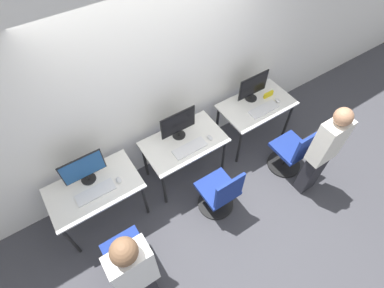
% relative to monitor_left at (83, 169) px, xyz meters
% --- Properties ---
extents(ground_plane, '(20.00, 20.00, 0.00)m').
position_rel_monitor_left_xyz_m(ground_plane, '(1.22, -0.45, -0.94)').
color(ground_plane, '#3D3D42').
extents(wall_back, '(12.00, 0.05, 2.80)m').
position_rel_monitor_left_xyz_m(wall_back, '(1.22, 0.30, 0.46)').
color(wall_back, silver).
rests_on(wall_back, ground_plane).
extents(desk_left, '(1.05, 0.63, 0.72)m').
position_rel_monitor_left_xyz_m(desk_left, '(0.00, -0.14, -0.31)').
color(desk_left, silver).
rests_on(desk_left, ground_plane).
extents(monitor_left, '(0.49, 0.17, 0.41)m').
position_rel_monitor_left_xyz_m(monitor_left, '(0.00, 0.00, 0.00)').
color(monitor_left, black).
rests_on(monitor_left, desk_left).
extents(keyboard_left, '(0.44, 0.16, 0.02)m').
position_rel_monitor_left_xyz_m(keyboard_left, '(-0.00, -0.21, -0.21)').
color(keyboard_left, silver).
rests_on(keyboard_left, desk_left).
extents(mouse_left, '(0.06, 0.09, 0.03)m').
position_rel_monitor_left_xyz_m(mouse_left, '(0.29, -0.21, -0.20)').
color(mouse_left, silver).
rests_on(mouse_left, desk_left).
extents(office_chair_left, '(0.48, 0.48, 0.89)m').
position_rel_monitor_left_xyz_m(office_chair_left, '(-0.01, -0.94, -0.58)').
color(office_chair_left, black).
rests_on(office_chair_left, ground_plane).
extents(person_left, '(0.36, 0.22, 1.65)m').
position_rel_monitor_left_xyz_m(person_left, '(-0.01, -1.30, -0.04)').
color(person_left, '#232328').
rests_on(person_left, ground_plane).
extents(desk_center, '(1.05, 0.63, 0.72)m').
position_rel_monitor_left_xyz_m(desk_center, '(1.22, -0.14, -0.31)').
color(desk_center, silver).
rests_on(desk_center, ground_plane).
extents(monitor_center, '(0.49, 0.17, 0.41)m').
position_rel_monitor_left_xyz_m(monitor_center, '(1.22, -0.01, 0.00)').
color(monitor_center, black).
rests_on(monitor_center, desk_center).
extents(keyboard_center, '(0.44, 0.16, 0.02)m').
position_rel_monitor_left_xyz_m(keyboard_center, '(1.22, -0.27, -0.21)').
color(keyboard_center, silver).
rests_on(keyboard_center, desk_center).
extents(mouse_center, '(0.06, 0.09, 0.03)m').
position_rel_monitor_left_xyz_m(mouse_center, '(1.53, -0.28, -0.20)').
color(mouse_center, silver).
rests_on(mouse_center, desk_center).
extents(office_chair_center, '(0.48, 0.48, 0.89)m').
position_rel_monitor_left_xyz_m(office_chair_center, '(1.30, -0.85, -0.58)').
color(office_chair_center, black).
rests_on(office_chair_center, ground_plane).
extents(desk_right, '(1.05, 0.63, 0.72)m').
position_rel_monitor_left_xyz_m(desk_right, '(2.45, -0.14, -0.31)').
color(desk_right, silver).
rests_on(desk_right, ground_plane).
extents(monitor_right, '(0.49, 0.17, 0.41)m').
position_rel_monitor_left_xyz_m(monitor_right, '(2.45, 0.00, 0.00)').
color(monitor_right, black).
rests_on(monitor_right, desk_right).
extents(keyboard_right, '(0.44, 0.16, 0.02)m').
position_rel_monitor_left_xyz_m(keyboard_right, '(2.45, -0.27, -0.21)').
color(keyboard_right, silver).
rests_on(keyboard_right, desk_right).
extents(mouse_right, '(0.06, 0.09, 0.03)m').
position_rel_monitor_left_xyz_m(mouse_right, '(2.73, -0.25, -0.20)').
color(mouse_right, silver).
rests_on(mouse_right, desk_right).
extents(office_chair_right, '(0.48, 0.48, 0.89)m').
position_rel_monitor_left_xyz_m(office_chair_right, '(2.52, -0.89, -0.58)').
color(office_chair_right, black).
rests_on(office_chair_right, ground_plane).
extents(person_right, '(0.36, 0.20, 1.54)m').
position_rel_monitor_left_xyz_m(person_right, '(2.50, -1.25, -0.11)').
color(person_right, '#232328').
rests_on(person_right, ground_plane).
extents(placard_right, '(0.16, 0.03, 0.08)m').
position_rel_monitor_left_xyz_m(placard_right, '(2.68, -0.10, -0.18)').
color(placard_right, yellow).
rests_on(placard_right, desk_right).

